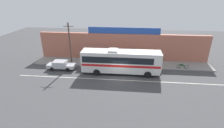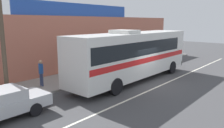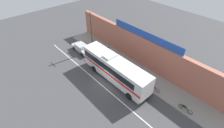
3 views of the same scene
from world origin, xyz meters
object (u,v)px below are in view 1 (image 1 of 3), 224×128
(motorcycle_green, at_px, (153,65))
(motorcycle_black, at_px, (182,66))
(intercity_bus, at_px, (120,61))
(pedestrian_near_shop, at_px, (90,57))
(utility_pole, at_px, (70,44))
(parked_car, at_px, (61,65))

(motorcycle_green, distance_m, motorcycle_black, 4.69)
(intercity_bus, distance_m, pedestrian_near_shop, 6.59)
(motorcycle_green, xyz_separation_m, motorcycle_black, (4.69, -0.01, 0.00))
(utility_pole, relative_size, motorcycle_black, 3.89)
(intercity_bus, relative_size, motorcycle_black, 6.43)
(pedestrian_near_shop, bearing_deg, intercity_bus, -32.20)
(intercity_bus, bearing_deg, motorcycle_black, 13.89)
(motorcycle_green, bearing_deg, utility_pole, -178.93)
(parked_car, bearing_deg, intercity_bus, -3.34)
(utility_pole, distance_m, motorcycle_black, 18.54)
(motorcycle_black, bearing_deg, motorcycle_green, 179.92)
(utility_pole, xyz_separation_m, motorcycle_black, (18.25, 0.25, -3.24))
(intercity_bus, relative_size, pedestrian_near_shop, 6.74)
(motorcycle_green, bearing_deg, parked_car, -172.65)
(intercity_bus, xyz_separation_m, pedestrian_near_shop, (-5.52, 3.48, -0.91))
(parked_car, relative_size, motorcycle_green, 2.32)
(motorcycle_black, bearing_deg, pedestrian_near_shop, 176.19)
(motorcycle_green, relative_size, motorcycle_black, 1.05)
(intercity_bus, distance_m, motorcycle_black, 10.31)
(motorcycle_green, relative_size, pedestrian_near_shop, 1.10)
(pedestrian_near_shop, bearing_deg, motorcycle_green, -5.43)
(utility_pole, xyz_separation_m, motorcycle_green, (13.56, 0.25, -3.24))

